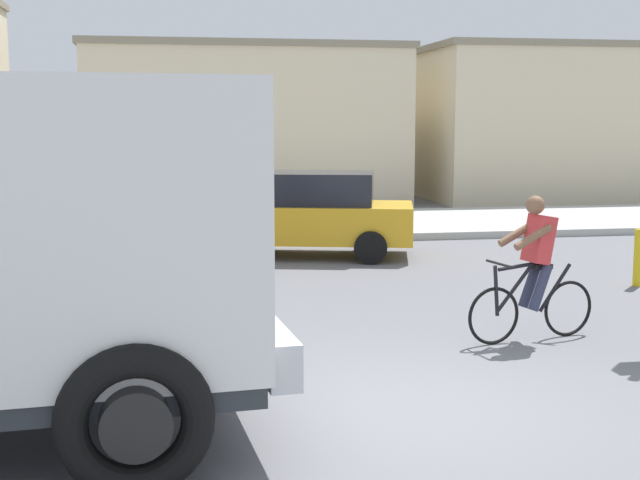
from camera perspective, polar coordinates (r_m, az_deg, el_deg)
name	(u,v)px	position (r m, az deg, el deg)	size (l,w,h in m)	color
ground_plane	(413,407)	(8.05, 6.19, -10.90)	(120.00, 120.00, 0.00)	slate
sidewalk_far	(261,226)	(20.49, -3.90, 0.94)	(80.00, 5.00, 0.16)	#ADADA8
cyclist	(534,268)	(10.41, 13.96, -1.83)	(1.70, 0.57, 1.72)	black
car_white_mid	(309,213)	(16.39, -0.74, 1.77)	(4.30, 2.66, 1.60)	gold
bollard_far	(638,258)	(14.36, 20.29, -1.10)	(0.14, 0.14, 0.90)	gold
building_mid_block	(242,124)	(28.26, -5.15, 7.63)	(9.75, 7.14, 4.84)	beige
building_corner_right	(589,123)	(30.94, 17.37, 7.40)	(12.05, 6.82, 4.91)	beige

